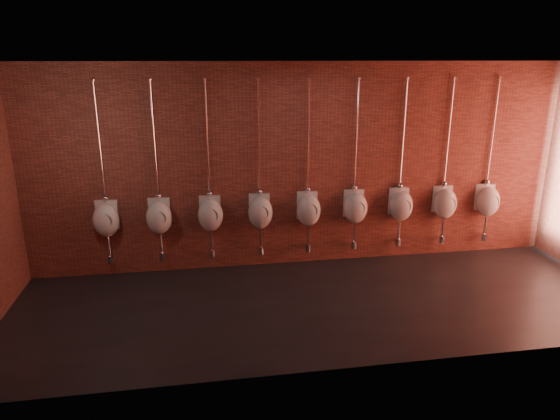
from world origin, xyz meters
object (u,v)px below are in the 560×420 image
at_px(urinal_1, 159,217).
at_px(urinal_0, 106,219).
at_px(urinal_5, 355,207).
at_px(urinal_8, 488,201).
at_px(urinal_2, 210,214).
at_px(urinal_4, 309,209).
at_px(urinal_7, 445,203).
at_px(urinal_6, 401,205).
at_px(urinal_3, 260,212).

bearing_deg(urinal_1, urinal_0, 180.00).
distance_m(urinal_5, urinal_8, 2.31).
bearing_deg(urinal_5, urinal_2, 180.00).
bearing_deg(urinal_8, urinal_1, 180.00).
relative_size(urinal_4, urinal_7, 1.00).
xyz_separation_m(urinal_0, urinal_1, (0.77, 0.00, 0.00)).
height_order(urinal_1, urinal_4, same).
xyz_separation_m(urinal_0, urinal_2, (1.54, 0.00, 0.00)).
height_order(urinal_2, urinal_6, same).
relative_size(urinal_0, urinal_6, 1.00).
height_order(urinal_1, urinal_6, same).
bearing_deg(urinal_2, urinal_5, 0.00).
relative_size(urinal_5, urinal_8, 1.00).
height_order(urinal_2, urinal_3, same).
bearing_deg(urinal_6, urinal_4, 180.00).
relative_size(urinal_6, urinal_8, 1.00).
bearing_deg(urinal_6, urinal_8, 0.00).
bearing_deg(urinal_7, urinal_2, 180.00).
distance_m(urinal_3, urinal_8, 3.86).
height_order(urinal_3, urinal_8, same).
xyz_separation_m(urinal_4, urinal_8, (3.09, 0.00, 0.00)).
xyz_separation_m(urinal_1, urinal_6, (3.86, 0.00, 0.00)).
bearing_deg(urinal_0, urinal_2, 0.00).
relative_size(urinal_4, urinal_6, 1.00).
bearing_deg(urinal_7, urinal_0, 180.00).
bearing_deg(urinal_7, urinal_8, 0.00).
xyz_separation_m(urinal_2, urinal_6, (3.09, 0.00, 0.00)).
xyz_separation_m(urinal_1, urinal_5, (3.09, 0.00, 0.00)).
bearing_deg(urinal_6, urinal_1, 180.00).
bearing_deg(urinal_2, urinal_0, 180.00).
bearing_deg(urinal_1, urinal_4, 0.00).
height_order(urinal_0, urinal_7, same).
relative_size(urinal_1, urinal_6, 1.00).
height_order(urinal_4, urinal_8, same).
bearing_deg(urinal_5, urinal_8, 0.00).
height_order(urinal_2, urinal_4, same).
distance_m(urinal_4, urinal_6, 1.54).
xyz_separation_m(urinal_6, urinal_8, (1.54, 0.00, 0.00)).
height_order(urinal_3, urinal_5, same).
distance_m(urinal_4, urinal_8, 3.09).
bearing_deg(urinal_8, urinal_7, 180.00).
distance_m(urinal_3, urinal_7, 3.09).
xyz_separation_m(urinal_3, urinal_5, (1.54, 0.00, 0.00)).
xyz_separation_m(urinal_5, urinal_7, (1.54, 0.00, 0.00)).
distance_m(urinal_1, urinal_4, 2.31).
relative_size(urinal_4, urinal_5, 1.00).
height_order(urinal_4, urinal_5, same).
relative_size(urinal_1, urinal_5, 1.00).
height_order(urinal_0, urinal_1, same).
bearing_deg(urinal_0, urinal_3, 0.00).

